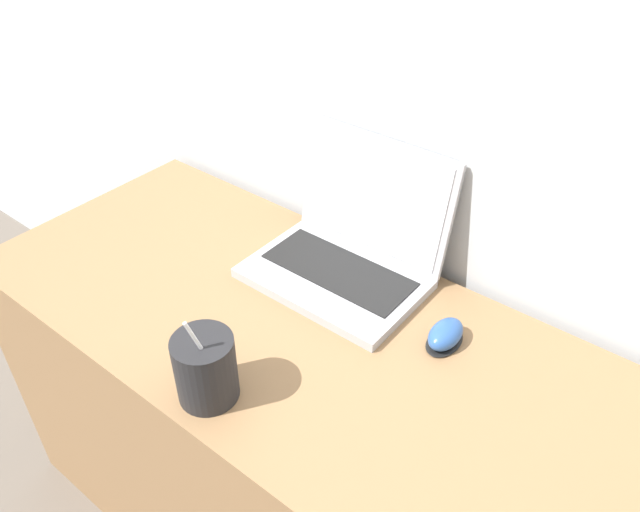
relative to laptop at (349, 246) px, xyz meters
name	(u,v)px	position (x,y,z in m)	size (l,w,h in m)	color
desk	(298,440)	(0.02, -0.19, -0.41)	(1.33, 0.58, 0.70)	#936D47
laptop	(349,246)	(0.00, 0.00, 0.00)	(0.35, 0.28, 0.26)	#ADADB2
drink_cup	(207,368)	(0.02, -0.41, 0.00)	(0.10, 0.10, 0.18)	#232326
computer_mouse	(445,335)	(0.26, -0.06, -0.04)	(0.06, 0.09, 0.04)	black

